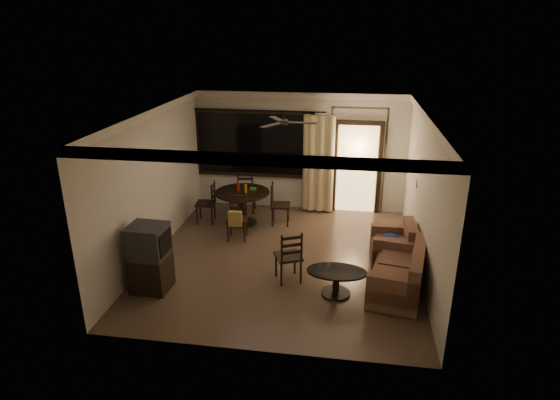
% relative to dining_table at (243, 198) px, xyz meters
% --- Properties ---
extents(ground, '(5.50, 5.50, 0.00)m').
position_rel_dining_table_xyz_m(ground, '(1.15, -1.60, -0.60)').
color(ground, '#7F6651').
rests_on(ground, ground).
extents(room_shell, '(5.50, 6.70, 5.50)m').
position_rel_dining_table_xyz_m(room_shell, '(1.74, 0.18, 1.23)').
color(room_shell, beige).
rests_on(room_shell, ground).
extents(dining_table, '(1.21, 1.21, 0.97)m').
position_rel_dining_table_xyz_m(dining_table, '(0.00, 0.00, 0.00)').
color(dining_table, black).
rests_on(dining_table, ground).
extents(dining_chair_west, '(0.45, 0.45, 0.95)m').
position_rel_dining_table_xyz_m(dining_chair_west, '(-0.84, -0.07, -0.31)').
color(dining_chair_west, black).
rests_on(dining_chair_west, ground).
extents(dining_chair_east, '(0.45, 0.45, 0.95)m').
position_rel_dining_table_xyz_m(dining_chair_east, '(0.83, 0.07, -0.31)').
color(dining_chair_east, black).
rests_on(dining_chair_east, ground).
extents(dining_chair_south, '(0.45, 0.51, 0.95)m').
position_rel_dining_table_xyz_m(dining_chair_south, '(0.07, -0.86, -0.29)').
color(dining_chair_south, black).
rests_on(dining_chair_south, ground).
extents(dining_chair_north, '(0.45, 0.45, 0.95)m').
position_rel_dining_table_xyz_m(dining_chair_north, '(-0.07, 0.69, -0.31)').
color(dining_chair_north, black).
rests_on(dining_chair_north, ground).
extents(tv_cabinet, '(0.64, 0.58, 1.17)m').
position_rel_dining_table_xyz_m(tv_cabinet, '(-0.90, -3.01, -0.01)').
color(tv_cabinet, black).
rests_on(tv_cabinet, ground).
extents(sofa, '(1.08, 1.63, 0.80)m').
position_rel_dining_table_xyz_m(sofa, '(3.26, -2.50, -0.27)').
color(sofa, '#4E2724').
rests_on(sofa, ground).
extents(armchair, '(0.80, 0.80, 0.79)m').
position_rel_dining_table_xyz_m(armchair, '(3.25, -1.42, -0.27)').
color(armchair, '#4E2724').
rests_on(armchair, ground).
extents(coffee_table, '(0.99, 0.60, 0.44)m').
position_rel_dining_table_xyz_m(coffee_table, '(2.20, -2.71, -0.31)').
color(coffee_table, black).
rests_on(coffee_table, ground).
extents(side_chair, '(0.57, 0.57, 0.97)m').
position_rel_dining_table_xyz_m(side_chair, '(1.36, -2.38, -0.31)').
color(side_chair, black).
rests_on(side_chair, ground).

